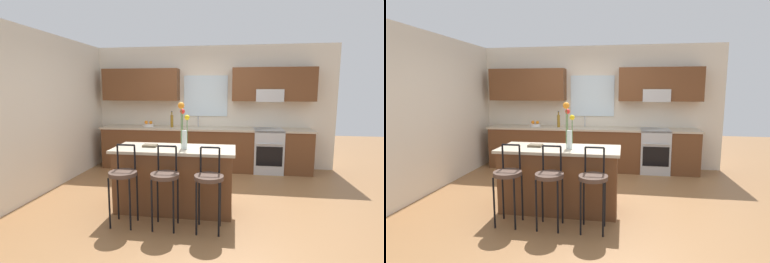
# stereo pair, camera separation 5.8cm
# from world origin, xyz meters

# --- Properties ---
(ground_plane) EXTENTS (14.00, 14.00, 0.00)m
(ground_plane) POSITION_xyz_m (0.00, 0.00, 0.00)
(ground_plane) COLOR olive
(wall_left) EXTENTS (0.12, 4.60, 2.70)m
(wall_left) POSITION_xyz_m (-2.56, 0.30, 1.35)
(wall_left) COLOR beige
(wall_left) RESTS_ON ground
(back_wall_assembly) EXTENTS (5.60, 0.50, 2.70)m
(back_wall_assembly) POSITION_xyz_m (0.03, 1.99, 1.51)
(back_wall_assembly) COLOR beige
(back_wall_assembly) RESTS_ON ground
(counter_run) EXTENTS (4.56, 0.64, 0.92)m
(counter_run) POSITION_xyz_m (-0.00, 1.70, 0.47)
(counter_run) COLOR brown
(counter_run) RESTS_ON ground
(sink_faucet) EXTENTS (0.02, 0.13, 0.23)m
(sink_faucet) POSITION_xyz_m (-0.15, 1.84, 1.06)
(sink_faucet) COLOR #B7BABC
(sink_faucet) RESTS_ON counter_run
(oven_range) EXTENTS (0.60, 0.64, 0.92)m
(oven_range) POSITION_xyz_m (1.37, 1.68, 0.46)
(oven_range) COLOR #B7BABC
(oven_range) RESTS_ON ground
(kitchen_island) EXTENTS (1.73, 0.71, 0.92)m
(kitchen_island) POSITION_xyz_m (-0.19, -0.54, 0.46)
(kitchen_island) COLOR brown
(kitchen_island) RESTS_ON ground
(bar_stool_near) EXTENTS (0.36, 0.36, 1.04)m
(bar_stool_near) POSITION_xyz_m (-0.74, -1.11, 0.64)
(bar_stool_near) COLOR black
(bar_stool_near) RESTS_ON ground
(bar_stool_middle) EXTENTS (0.36, 0.36, 1.04)m
(bar_stool_middle) POSITION_xyz_m (-0.19, -1.11, 0.64)
(bar_stool_middle) COLOR black
(bar_stool_middle) RESTS_ON ground
(bar_stool_far) EXTENTS (0.36, 0.36, 1.04)m
(bar_stool_far) POSITION_xyz_m (0.36, -1.11, 0.64)
(bar_stool_far) COLOR black
(bar_stool_far) RESTS_ON ground
(flower_vase) EXTENTS (0.16, 0.16, 0.65)m
(flower_vase) POSITION_xyz_m (-0.04, -0.59, 1.22)
(flower_vase) COLOR silver
(flower_vase) RESTS_ON kitchen_island
(cookbook) EXTENTS (0.20, 0.15, 0.03)m
(cookbook) POSITION_xyz_m (-0.55, -0.51, 0.94)
(cookbook) COLOR brown
(cookbook) RESTS_ON kitchen_island
(fruit_bowl_oranges) EXTENTS (0.24, 0.24, 0.13)m
(fruit_bowl_oranges) POSITION_xyz_m (-1.25, 1.70, 0.96)
(fruit_bowl_oranges) COLOR silver
(fruit_bowl_oranges) RESTS_ON counter_run
(bottle_olive_oil) EXTENTS (0.06, 0.06, 0.35)m
(bottle_olive_oil) POSITION_xyz_m (-0.71, 1.70, 1.06)
(bottle_olive_oil) COLOR olive
(bottle_olive_oil) RESTS_ON counter_run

